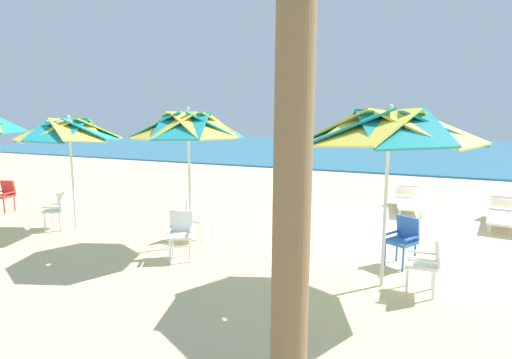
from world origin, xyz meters
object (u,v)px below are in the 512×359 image
plastic_chair_6 (5,194)px  sun_lounger_1 (408,201)px  plastic_chair_2 (181,232)px  plastic_chair_3 (197,216)px  plastic_chair_4 (59,208)px  beach_umbrella_2 (69,131)px  plastic_chair_0 (426,261)px  beach_umbrella_1 (188,127)px  palm_tree_1 (293,66)px  plastic_chair_1 (403,238)px  beach_umbrella_0 (389,129)px  sun_lounger_0 (504,214)px

plastic_chair_6 → sun_lounger_1: size_ratio=0.39×
plastic_chair_2 → plastic_chair_3: (-0.38, 1.08, 0.00)m
plastic_chair_2 → plastic_chair_6: size_ratio=1.00×
plastic_chair_4 → beach_umbrella_2: bearing=14.7°
beach_umbrella_2 → plastic_chair_3: bearing=12.0°
plastic_chair_0 → plastic_chair_6: bearing=177.1°
beach_umbrella_1 → sun_lounger_1: 6.75m
plastic_chair_2 → beach_umbrella_1: bearing=109.9°
plastic_chair_6 → plastic_chair_2: bearing=-7.5°
beach_umbrella_2 → palm_tree_1: (6.44, -3.02, 0.67)m
plastic_chair_1 → beach_umbrella_2: bearing=-172.7°
beach_umbrella_1 → sun_lounger_1: (3.71, 5.23, -2.12)m
beach_umbrella_2 → beach_umbrella_1: bearing=3.2°
plastic_chair_1 → sun_lounger_1: (-0.24, 4.51, -0.22)m
plastic_chair_3 → plastic_chair_6: 6.27m
beach_umbrella_1 → beach_umbrella_2: size_ratio=1.05×
plastic_chair_0 → plastic_chair_1: 1.10m
plastic_chair_2 → plastic_chair_6: same height
beach_umbrella_1 → plastic_chair_2: (0.23, -0.63, -1.90)m
beach_umbrella_0 → beach_umbrella_1: size_ratio=0.99×
plastic_chair_1 → beach_umbrella_1: size_ratio=0.31×
beach_umbrella_0 → beach_umbrella_2: beach_umbrella_0 is taller
beach_umbrella_0 → palm_tree_1: 2.97m
sun_lounger_0 → beach_umbrella_2: bearing=-152.4°
plastic_chair_4 → palm_tree_1: (6.85, -2.91, 2.45)m
plastic_chair_3 → beach_umbrella_1: bearing=-71.6°
beach_umbrella_1 → plastic_chair_4: (-3.53, -0.28, -1.90)m
beach_umbrella_1 → plastic_chair_4: size_ratio=3.21×
sun_lounger_0 → sun_lounger_1: same height
sun_lounger_0 → beach_umbrella_1: bearing=-142.5°
plastic_chair_0 → sun_lounger_0: (1.55, 4.83, -0.22)m
plastic_chair_0 → sun_lounger_0: plastic_chair_0 is taller
beach_umbrella_0 → palm_tree_1: size_ratio=0.58×
beach_umbrella_1 → palm_tree_1: palm_tree_1 is taller
beach_umbrella_1 → plastic_chair_6: beach_umbrella_1 is taller
beach_umbrella_0 → plastic_chair_0: (0.61, 0.01, -1.90)m
plastic_chair_2 → plastic_chair_3: size_ratio=1.00×
plastic_chair_3 → plastic_chair_4: same height
plastic_chair_3 → plastic_chair_1: bearing=3.8°
palm_tree_1 → plastic_chair_4: bearing=157.0°
plastic_chair_0 → plastic_chair_6: (-10.77, 0.54, 0.00)m
beach_umbrella_0 → plastic_chair_0: bearing=0.9°
beach_umbrella_2 → plastic_chair_6: bearing=172.7°
plastic_chair_4 → sun_lounger_0: bearing=27.1°
palm_tree_1 → plastic_chair_6: bearing=160.5°
sun_lounger_1 → palm_tree_1: 8.85m
beach_umbrella_1 → plastic_chair_4: 4.02m
beach_umbrella_2 → plastic_chair_6: 3.78m
plastic_chair_4 → sun_lounger_1: size_ratio=0.39×
plastic_chair_3 → sun_lounger_1: 6.15m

